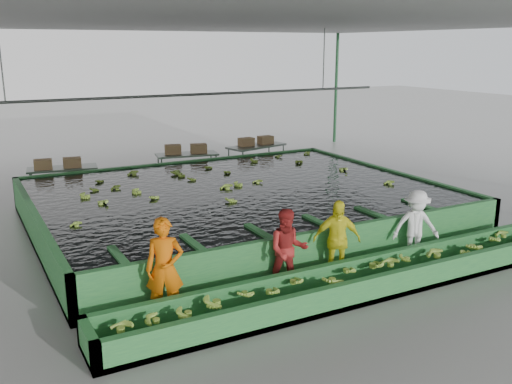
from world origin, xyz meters
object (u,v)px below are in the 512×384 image
packing_table_right (256,159)px  box_stack_left (58,168)px  packing_table_left (64,182)px  packing_table_mid (187,167)px  box_stack_mid (186,153)px  sorting_trough (361,280)px  worker_d (416,226)px  worker_a (165,268)px  worker_b (288,250)px  flotation_tank (238,204)px  box_stack_right (256,145)px  worker_c (337,240)px

packing_table_right → box_stack_left: size_ratio=1.64×
packing_table_left → packing_table_mid: size_ratio=0.98×
box_stack_left → box_stack_mid: bearing=5.0°
box_stack_mid → packing_table_mid: bearing=-57.3°
sorting_trough → worker_d: size_ratio=6.54×
worker_a → worker_b: worker_a is taller
flotation_tank → box_stack_left: bearing=128.5°
worker_a → packing_table_left: bearing=112.2°
worker_a → packing_table_mid: worker_a is taller
sorting_trough → packing_table_right: packing_table_right is taller
sorting_trough → packing_table_mid: bearing=86.9°
packing_table_right → box_stack_left: (-6.89, -0.37, 0.42)m
sorting_trough → box_stack_mid: 10.11m
flotation_tank → worker_a: (-3.48, -4.30, 0.41)m
sorting_trough → box_stack_mid: (0.53, 10.07, 0.68)m
worker_b → box_stack_right: 10.30m
sorting_trough → packing_table_mid: packing_table_mid is taller
worker_c → packing_table_mid: (0.55, 9.24, -0.33)m
packing_table_left → box_stack_left: bearing=-157.6°
worker_c → sorting_trough: bearing=-65.8°
packing_table_right → box_stack_mid: (-2.69, -0.01, 0.43)m
worker_c → box_stack_mid: worker_c is taller
packing_table_left → worker_d: bearing=-58.1°
packing_table_mid → box_stack_left: size_ratio=1.53×
packing_table_mid → worker_d: bearing=-80.8°
packing_table_left → flotation_tank: bearing=-52.8°
packing_table_right → flotation_tank: bearing=-122.9°
sorting_trough → worker_a: 3.62m
worker_a → box_stack_right: (6.71, 9.34, 0.13)m
sorting_trough → box_stack_left: box_stack_left is taller
worker_a → packing_table_right: bearing=75.9°
sorting_trough → worker_c: 0.97m
box_stack_left → packing_table_left: bearing=22.4°
box_stack_left → worker_a: bearing=-88.8°
packing_table_left → packing_table_right: packing_table_right is taller
worker_a → box_stack_right: 11.50m
packing_table_mid → box_stack_left: box_stack_left is taller
packing_table_right → worker_a: bearing=-125.8°
flotation_tank → worker_b: size_ratio=6.44×
packing_table_mid → sorting_trough: bearing=-93.1°
sorting_trough → packing_table_right: bearing=72.3°
worker_a → worker_b: bearing=21.8°
packing_table_left → box_stack_right: 6.80m
worker_c → packing_table_mid: size_ratio=0.78×
box_stack_mid → box_stack_right: 2.71m
packing_table_mid → worker_a: bearing=-113.5°
packing_table_mid → box_stack_mid: bearing=122.7°
worker_b → packing_table_mid: worker_b is taller
worker_b → packing_table_left: 9.29m
worker_d → packing_table_right: size_ratio=0.70×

